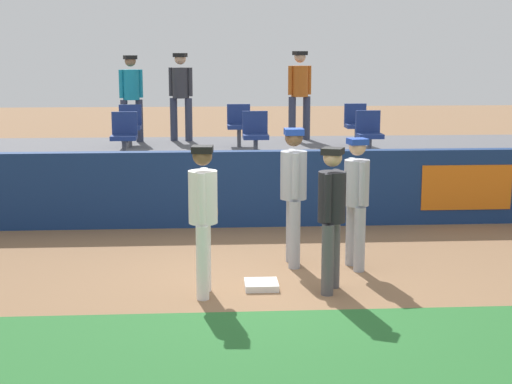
{
  "coord_description": "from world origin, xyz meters",
  "views": [
    {
      "loc": [
        -0.79,
        -9.17,
        2.85
      ],
      "look_at": [
        -0.14,
        0.83,
        1.0
      ],
      "focal_mm": 54.42,
      "sensor_mm": 36.0,
      "label": 1
    }
  ],
  "objects": [
    {
      "name": "ground_plane",
      "position": [
        0.0,
        0.0,
        0.0
      ],
      "size": [
        60.0,
        60.0,
        0.0
      ],
      "primitive_type": "plane",
      "color": "#846042"
    },
    {
      "name": "grass_foreground_strip",
      "position": [
        0.0,
        -2.42,
        0.0
      ],
      "size": [
        18.0,
        2.8,
        0.01
      ],
      "primitive_type": "cube",
      "color": "#26662B",
      "rests_on": "ground_plane"
    },
    {
      "name": "first_base",
      "position": [
        -0.14,
        -0.17,
        0.04
      ],
      "size": [
        0.4,
        0.4,
        0.08
      ],
      "primitive_type": "cube",
      "color": "white",
      "rests_on": "ground_plane"
    },
    {
      "name": "player_fielder_home",
      "position": [
        -0.83,
        -0.38,
        1.02
      ],
      "size": [
        0.36,
        0.55,
        1.77
      ],
      "rotation": [
        0.0,
        0.0,
        -1.65
      ],
      "color": "white",
      "rests_on": "ground_plane"
    },
    {
      "name": "player_runner_visitor",
      "position": [
        0.35,
        0.84,
        1.06
      ],
      "size": [
        0.35,
        0.51,
        1.83
      ],
      "rotation": [
        0.0,
        0.0,
        -1.57
      ],
      "color": "#9EA3AD",
      "rests_on": "ground_plane"
    },
    {
      "name": "player_coach_visitor",
      "position": [
        1.15,
        0.62,
        1.0
      ],
      "size": [
        0.38,
        0.48,
        1.72
      ],
      "rotation": [
        0.0,
        0.0,
        -1.4
      ],
      "color": "#9EA3AD",
      "rests_on": "ground_plane"
    },
    {
      "name": "player_umpire",
      "position": [
        0.67,
        -0.34,
        1.0
      ],
      "size": [
        0.43,
        0.45,
        1.73
      ],
      "rotation": [
        0.0,
        0.0,
        -1.98
      ],
      "color": "#4C4C51",
      "rests_on": "ground_plane"
    },
    {
      "name": "field_wall",
      "position": [
        0.02,
        3.2,
        0.62
      ],
      "size": [
        18.0,
        0.26,
        1.24
      ],
      "color": "navy",
      "rests_on": "ground_plane"
    },
    {
      "name": "bleacher_platform",
      "position": [
        0.0,
        5.77,
        0.46
      ],
      "size": [
        18.0,
        4.8,
        0.91
      ],
      "primitive_type": "cube",
      "color": "#59595E",
      "rests_on": "ground_plane"
    },
    {
      "name": "seat_front_left",
      "position": [
        -2.24,
        4.64,
        1.39
      ],
      "size": [
        0.45,
        0.44,
        0.84
      ],
      "color": "#4C4C51",
      "rests_on": "bleacher_platform"
    },
    {
      "name": "seat_back_center",
      "position": [
        -0.13,
        6.44,
        1.39
      ],
      "size": [
        0.47,
        0.44,
        0.84
      ],
      "color": "#4C4C51",
      "rests_on": "bleacher_platform"
    },
    {
      "name": "seat_back_right",
      "position": [
        2.27,
        6.44,
        1.38
      ],
      "size": [
        0.45,
        0.44,
        0.84
      ],
      "color": "#4C4C51",
      "rests_on": "bleacher_platform"
    },
    {
      "name": "seat_back_left",
      "position": [
        -2.31,
        6.44,
        1.38
      ],
      "size": [
        0.45,
        0.44,
        0.84
      ],
      "color": "#4C4C51",
      "rests_on": "bleacher_platform"
    },
    {
      "name": "seat_front_right",
      "position": [
        2.15,
        4.64,
        1.38
      ],
      "size": [
        0.44,
        0.44,
        0.84
      ],
      "color": "#4C4C51",
      "rests_on": "bleacher_platform"
    },
    {
      "name": "seat_front_center",
      "position": [
        0.09,
        4.64,
        1.39
      ],
      "size": [
        0.45,
        0.44,
        0.84
      ],
      "color": "#4C4C51",
      "rests_on": "bleacher_platform"
    },
    {
      "name": "spectator_hooded",
      "position": [
        -1.31,
        7.44,
        1.99
      ],
      "size": [
        0.5,
        0.43,
        1.85
      ],
      "rotation": [
        0.0,
        0.0,
        2.87
      ],
      "color": "#33384C",
      "rests_on": "bleacher_platform"
    },
    {
      "name": "spectator_capped",
      "position": [
        -2.34,
        7.3,
        1.96
      ],
      "size": [
        0.48,
        0.44,
        1.81
      ],
      "rotation": [
        0.0,
        0.0,
        3.48
      ],
      "color": "#33384C",
      "rests_on": "bleacher_platform"
    },
    {
      "name": "spectator_casual",
      "position": [
        1.22,
        7.46,
        2.01
      ],
      "size": [
        0.51,
        0.45,
        1.89
      ],
      "rotation": [
        0.0,
        0.0,
        3.43
      ],
      "color": "#33384C",
      "rests_on": "bleacher_platform"
    }
  ]
}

